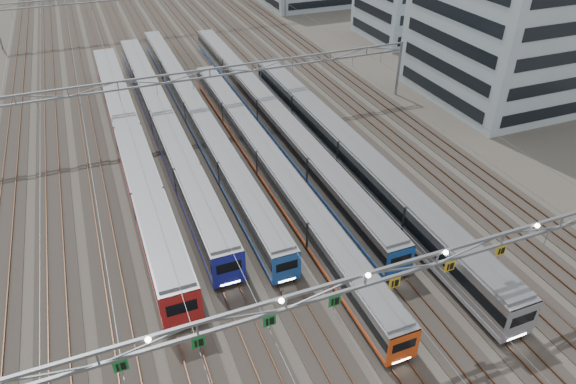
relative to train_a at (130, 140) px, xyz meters
name	(u,v)px	position (x,y,z in m)	size (l,w,h in m)	color
ground	(357,353)	(11.25, -35.54, -2.29)	(400.00, 400.00, 0.00)	#47423A
track_bed	(143,7)	(11.25, 64.46, -0.80)	(54.00, 260.00, 5.42)	#2D2823
train_a	(130,140)	(0.00, 0.00, 0.00)	(3.13, 58.29, 4.08)	black
train_b	(162,121)	(4.50, 3.81, -0.17)	(2.87, 59.58, 3.74)	black
train_c	(195,112)	(9.00, 5.50, -0.36)	(2.59, 65.70, 3.36)	black
train_d	(268,162)	(13.50, -10.22, -0.38)	(2.56, 55.26, 3.33)	black
train_e	(267,109)	(18.00, 2.53, -0.31)	(2.66, 65.59, 3.46)	black
train_f	(349,153)	(22.50, -12.40, -0.09)	(3.00, 53.71, 3.91)	black
gantry_near	(366,283)	(11.20, -35.66, 4.79)	(56.36, 0.61, 8.08)	gray
gantry_mid	(210,80)	(11.25, 4.46, 4.09)	(56.36, 0.36, 8.00)	gray
depot_bldg_south	(502,35)	(51.76, -1.20, 6.83)	(18.00, 22.00, 18.25)	#98AAB5
depot_bldg_mid	(404,8)	(55.38, 28.57, 3.22)	(14.00, 16.00, 11.02)	#98AAB5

